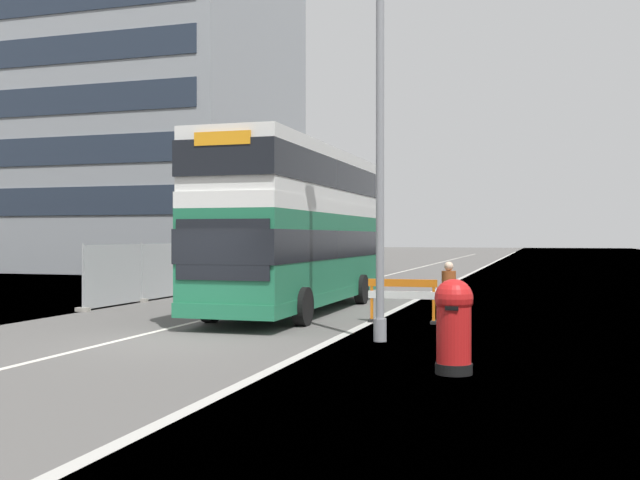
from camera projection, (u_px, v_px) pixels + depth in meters
name	position (u px, v px, depth m)	size (l,w,h in m)	color
ground	(200.00, 345.00, 15.98)	(140.00, 280.00, 0.10)	#565451
double_decker_bus	(297.00, 225.00, 22.57)	(2.94, 11.15, 4.95)	#1E6B47
lamppost_foreground	(380.00, 133.00, 16.13)	(0.29, 0.70, 9.59)	gray
red_pillar_postbox	(454.00, 322.00, 12.34)	(0.65, 0.65, 1.59)	black
roadworks_barrier	(402.00, 295.00, 19.66)	(1.84, 0.51, 1.16)	orange
construction_site_fence	(239.00, 265.00, 33.93)	(0.44, 24.00, 2.08)	#A8AAAD
car_oncoming_near	(330.00, 259.00, 40.97)	(2.07, 4.09, 2.22)	maroon
car_receding_mid	(362.00, 257.00, 47.89)	(2.06, 4.35, 2.06)	slate
bare_tree_far_verge_near	(296.00, 239.00, 60.50)	(2.78, 1.88, 4.24)	#4C3D2D
bare_tree_far_verge_mid	(255.00, 240.00, 51.03)	(3.19, 2.43, 4.67)	#4C3D2D
pedestrian_at_kerb	(449.00, 297.00, 17.64)	(0.34, 0.34, 1.69)	#2D3342
backdrop_office_block	(87.00, 122.00, 53.87)	(27.87, 17.27, 21.30)	gray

